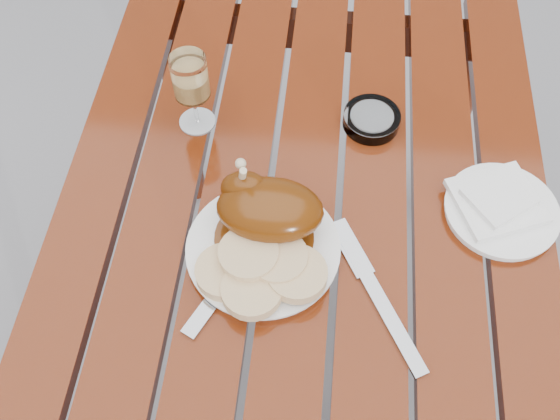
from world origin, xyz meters
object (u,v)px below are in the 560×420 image
at_px(table, 296,318).
at_px(dinner_plate, 263,249).
at_px(side_plate, 501,211).
at_px(wine_glass, 193,93).
at_px(ashtray, 371,119).

xyz_separation_m(table, dinner_plate, (-0.05, -0.05, 0.38)).
distance_m(dinner_plate, side_plate, 0.39).
height_order(wine_glass, side_plate, wine_glass).
xyz_separation_m(table, side_plate, (0.32, 0.06, 0.38)).
height_order(table, wine_glass, wine_glass).
bearing_deg(wine_glass, table, -44.23).
bearing_deg(dinner_plate, ashtray, 59.95).
relative_size(table, ashtray, 11.97).
relative_size(side_plate, ashtray, 1.83).
bearing_deg(table, ashtray, 64.68).
height_order(table, ashtray, ashtray).
relative_size(table, dinner_plate, 5.04).
relative_size(dinner_plate, ashtray, 2.38).
distance_m(wine_glass, side_plate, 0.54).
relative_size(table, wine_glass, 7.94).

